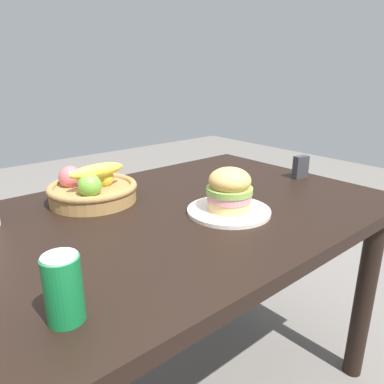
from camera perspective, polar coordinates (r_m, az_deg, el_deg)
dining_table at (r=1.18m, az=-2.99°, el=-7.45°), size 1.40×0.90×0.75m
plate at (r=1.13m, az=5.74°, el=-2.95°), size 0.25×0.25×0.01m
sandwich at (r=1.10m, az=5.86°, el=0.43°), size 0.14×0.14×0.13m
soda_can at (r=0.68m, az=-19.39°, el=-14.01°), size 0.07×0.07×0.13m
fruit_basket at (r=1.24m, az=-15.29°, el=0.46°), size 0.29×0.29×0.14m
napkin_holder at (r=1.53m, az=16.55°, el=3.75°), size 0.07×0.04×0.09m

